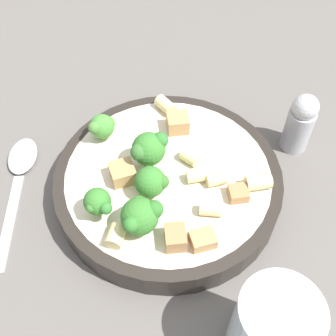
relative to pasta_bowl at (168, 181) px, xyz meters
The scene contains 22 objects.
ground_plane 0.02m from the pasta_bowl, ahead, with size 2.00×2.00×0.00m, color #5B5651.
pasta_bowl is the anchor object (origin of this frame).
broccoli_floret_0 0.10m from the pasta_bowl, 81.58° to the right, with size 0.03×0.03×0.03m.
broccoli_floret_1 0.05m from the pasta_bowl, 77.60° to the right, with size 0.04×0.04×0.05m.
broccoli_floret_2 0.10m from the pasta_bowl, ahead, with size 0.03×0.03×0.04m.
broccoli_floret_3 0.05m from the pasta_bowl, ahead, with size 0.03×0.04×0.04m.
broccoli_floret_4 0.09m from the pasta_bowl, 23.03° to the left, with size 0.05×0.04×0.04m.
rigatoni_0 0.06m from the pasta_bowl, 119.39° to the left, with size 0.01×0.01×0.02m, color beige.
rigatoni_1 0.07m from the pasta_bowl, 84.08° to the left, with size 0.01×0.01×0.02m, color beige.
rigatoni_2 0.04m from the pasta_bowl, 168.76° to the left, with size 0.02×0.02×0.02m, color beige.
rigatoni_3 0.10m from the pasta_bowl, 123.13° to the left, with size 0.02×0.02×0.03m, color beige.
rigatoni_4 0.11m from the pasta_bowl, 134.40° to the right, with size 0.02×0.02×0.03m, color beige.
rigatoni_5 0.04m from the pasta_bowl, 117.26° to the left, with size 0.01×0.01×0.02m, color beige.
rigatoni_6 0.10m from the pasta_bowl, 12.40° to the left, with size 0.02×0.02×0.02m, color beige.
chicken_chunk_0 0.07m from the pasta_bowl, 145.90° to the right, with size 0.03×0.02×0.02m, color tan.
chicken_chunk_1 0.10m from the pasta_bowl, 65.30° to the left, with size 0.02×0.02×0.01m, color tan.
chicken_chunk_2 0.09m from the pasta_bowl, 48.66° to the left, with size 0.02×0.02×0.02m, color #A87A4C.
chicken_chunk_3 0.08m from the pasta_bowl, 111.04° to the left, with size 0.02×0.02×0.01m, color #A87A4C.
chicken_chunk_4 0.06m from the pasta_bowl, 38.75° to the right, with size 0.03×0.03×0.02m, color tan.
drinking_glass 0.20m from the pasta_bowl, 69.43° to the left, with size 0.07×0.07×0.10m.
pepper_shaker 0.18m from the pasta_bowl, 157.96° to the left, with size 0.03×0.03×0.08m.
spoon 0.19m from the pasta_bowl, 54.26° to the right, with size 0.15×0.15×0.01m.
Camera 1 is at (0.21, 0.20, 0.41)m, focal length 45.00 mm.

